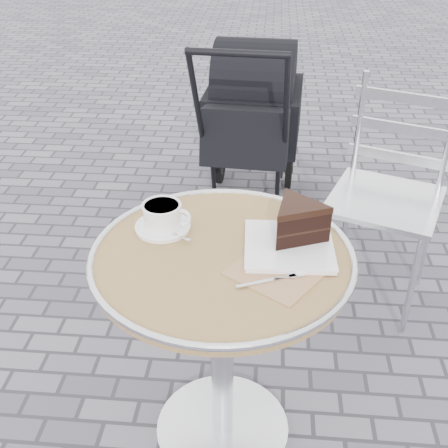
# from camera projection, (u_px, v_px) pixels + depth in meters

# --- Properties ---
(ground) EXTENTS (80.00, 80.00, 0.00)m
(ground) POSITION_uv_depth(u_px,v_px,m) (223.00, 431.00, 1.90)
(ground) COLOR slate
(ground) RESTS_ON ground
(cafe_table) EXTENTS (0.72, 0.72, 0.74)m
(cafe_table) POSITION_uv_depth(u_px,v_px,m) (222.00, 301.00, 1.59)
(cafe_table) COLOR silver
(cafe_table) RESTS_ON ground
(cappuccino_set) EXTENTS (0.16, 0.16, 0.08)m
(cappuccino_set) POSITION_uv_depth(u_px,v_px,m) (163.00, 218.00, 1.59)
(cappuccino_set) COLOR white
(cappuccino_set) RESTS_ON cafe_table
(cake_plate_set) EXTENTS (0.30, 0.38, 0.13)m
(cake_plate_set) POSITION_uv_depth(u_px,v_px,m) (295.00, 227.00, 1.51)
(cake_plate_set) COLOR #A6785B
(cake_plate_set) RESTS_ON cafe_table
(bistro_chair) EXTENTS (0.54, 0.54, 0.94)m
(bistro_chair) POSITION_uv_depth(u_px,v_px,m) (394.00, 169.00, 2.27)
(bistro_chair) COLOR silver
(bistro_chair) RESTS_ON ground
(baby_stroller) EXTENTS (0.52, 1.01, 1.02)m
(baby_stroller) POSITION_uv_depth(u_px,v_px,m) (251.00, 127.00, 2.97)
(baby_stroller) COLOR black
(baby_stroller) RESTS_ON ground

